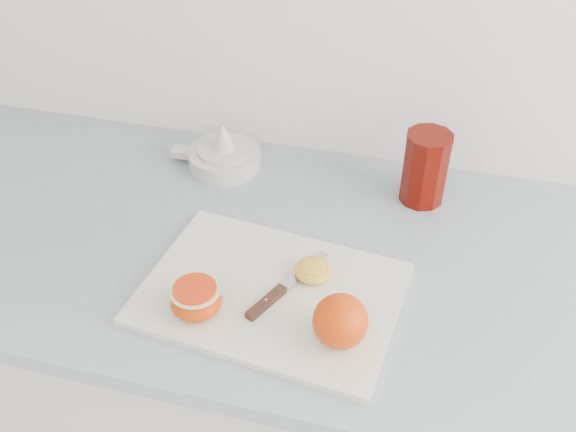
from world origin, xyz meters
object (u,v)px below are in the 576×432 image
at_px(half_orange, 196,299).
at_px(red_tumbler, 425,170).
at_px(counter, 274,399).
at_px(citrus_juicer, 224,155).
at_px(cutting_board, 271,293).

distance_m(half_orange, red_tumbler, 0.48).
height_order(counter, red_tumbler, red_tumbler).
distance_m(citrus_juicer, red_tumbler, 0.38).
distance_m(cutting_board, red_tumbler, 0.37).
relative_size(half_orange, red_tumbler, 0.56).
distance_m(counter, red_tumbler, 0.59).
bearing_deg(half_orange, counter, 72.33).
relative_size(counter, half_orange, 31.78).
xyz_separation_m(counter, cutting_board, (0.03, -0.12, 0.45)).
distance_m(counter, cutting_board, 0.47).
bearing_deg(cutting_board, red_tumbler, 57.10).
bearing_deg(citrus_juicer, half_orange, -76.79).
distance_m(cutting_board, half_orange, 0.12).
distance_m(counter, half_orange, 0.52).
xyz_separation_m(counter, half_orange, (-0.06, -0.19, 0.48)).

